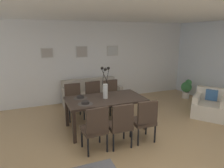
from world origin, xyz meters
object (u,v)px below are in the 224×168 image
at_px(framed_picture_right, 113,51).
at_px(dining_table, 105,101).
at_px(dining_chair_mid_left, 145,119).
at_px(dining_chair_far_right, 94,97).
at_px(armchair, 210,106).
at_px(framed_picture_center, 82,52).
at_px(sofa, 92,96).
at_px(dining_chair_mid_right, 112,95).
at_px(bowl_near_left, 85,102).
at_px(potted_plant, 187,88).
at_px(centerpiece_vase, 105,86).
at_px(dining_chair_near_right, 74,100).
at_px(bowl_near_right, 80,97).
at_px(dining_chair_near_left, 95,127).
at_px(dining_chair_far_left, 121,123).
at_px(framed_picture_left, 47,53).

bearing_deg(framed_picture_right, dining_table, -116.16).
distance_m(dining_chair_mid_left, framed_picture_right, 3.33).
bearing_deg(dining_table, dining_chair_far_right, 89.23).
height_order(dining_table, dining_chair_mid_left, dining_chair_mid_left).
height_order(dining_chair_mid_left, armchair, dining_chair_mid_left).
bearing_deg(framed_picture_center, sofa, -72.31).
xyz_separation_m(dining_chair_mid_right, bowl_near_left, (-1.08, -1.13, 0.27)).
distance_m(dining_chair_mid_left, potted_plant, 3.57).
height_order(bowl_near_left, potted_plant, bowl_near_left).
xyz_separation_m(sofa, framed_picture_center, (-0.15, 0.48, 1.37)).
relative_size(dining_chair_far_right, centerpiece_vase, 1.25).
xyz_separation_m(dining_chair_far_right, dining_chair_mid_right, (0.53, -0.01, 0.00)).
bearing_deg(dining_chair_near_right, bowl_near_right, -87.43).
relative_size(dining_table, framed_picture_center, 4.88).
bearing_deg(dining_chair_mid_right, bowl_near_right, -147.61).
bearing_deg(sofa, framed_picture_right, 27.98).
height_order(dining_table, sofa, sofa).
bearing_deg(bowl_near_left, dining_chair_near_left, -89.50).
distance_m(dining_table, armchair, 2.93).
distance_m(centerpiece_vase, framed_picture_right, 2.49).
height_order(dining_chair_near_left, dining_chair_mid_right, same).
bearing_deg(dining_chair_near_right, armchair, -20.48).
height_order(dining_chair_mid_left, dining_chair_mid_right, same).
relative_size(dining_chair_near_left, dining_chair_mid_left, 1.00).
bearing_deg(dining_chair_far_left, dining_chair_near_right, 106.70).
distance_m(centerpiece_vase, sofa, 1.84).
height_order(dining_chair_near_left, dining_chair_far_left, same).
relative_size(centerpiece_vase, framed_picture_right, 1.85).
height_order(framed_picture_center, framed_picture_right, framed_picture_center).
distance_m(sofa, armchair, 3.43).
distance_m(dining_chair_near_right, framed_picture_right, 2.37).
xyz_separation_m(dining_chair_far_left, framed_picture_left, (-1.03, 3.09, 1.14)).
xyz_separation_m(centerpiece_vase, framed_picture_right, (1.06, 2.16, 0.63)).
bearing_deg(framed_picture_left, bowl_near_left, -77.66).
xyz_separation_m(dining_table, dining_chair_near_left, (-0.53, -0.90, -0.16)).
xyz_separation_m(dining_chair_far_right, framed_picture_right, (1.05, 1.24, 1.14)).
height_order(bowl_near_right, sofa, bowl_near_right).
distance_m(dining_chair_far_left, sofa, 2.62).
xyz_separation_m(dining_chair_near_right, bowl_near_left, (0.03, -1.10, 0.27)).
relative_size(framed_picture_left, potted_plant, 0.52).
bearing_deg(sofa, dining_chair_near_right, -131.99).
xyz_separation_m(dining_chair_mid_right, framed_picture_left, (-1.60, 1.25, 1.14)).
xyz_separation_m(dining_table, framed_picture_center, (0.00, 2.16, 0.98)).
bearing_deg(framed_picture_left, framed_picture_center, -0.00).
xyz_separation_m(dining_chair_near_left, bowl_near_right, (-0.01, 1.12, 0.27)).
relative_size(armchair, framed_picture_center, 3.03).
relative_size(bowl_near_left, potted_plant, 0.25).
height_order(sofa, framed_picture_right, framed_picture_right).
relative_size(dining_table, sofa, 1.03).
bearing_deg(bowl_near_right, bowl_near_left, -90.00).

